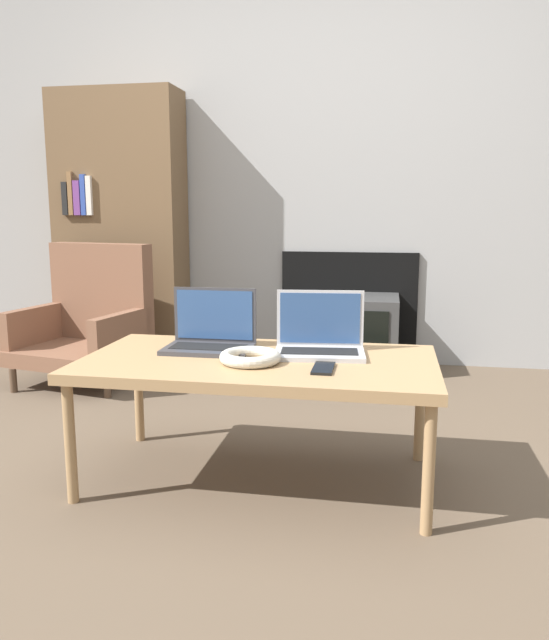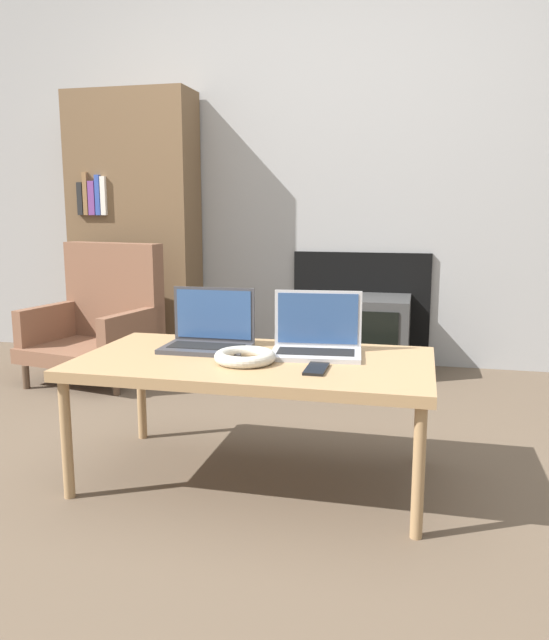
{
  "view_description": "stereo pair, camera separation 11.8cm",
  "coord_description": "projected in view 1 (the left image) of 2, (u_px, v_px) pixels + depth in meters",
  "views": [
    {
      "loc": [
        0.43,
        -1.88,
        0.94
      ],
      "look_at": [
        0.0,
        0.44,
        0.52
      ],
      "focal_mm": 35.0,
      "sensor_mm": 36.0,
      "label": 1
    },
    {
      "loc": [
        0.54,
        -1.85,
        0.94
      ],
      "look_at": [
        0.0,
        0.44,
        0.52
      ],
      "focal_mm": 35.0,
      "sensor_mm": 36.0,
      "label": 2
    }
  ],
  "objects": [
    {
      "name": "ground_plane",
      "position": [
        250.0,
        497.0,
        2.06
      ],
      "size": [
        14.0,
        14.0,
        0.0
      ],
      "primitive_type": "plane",
      "color": "brown"
    },
    {
      "name": "wall_back",
      "position": [
        321.0,
        150.0,
        3.74
      ],
      "size": [
        7.0,
        0.08,
        2.6
      ],
      "color": "#999999",
      "rests_on": "ground_plane"
    },
    {
      "name": "table",
      "position": [
        259.0,
        368.0,
        2.12
      ],
      "size": [
        1.2,
        0.64,
        0.44
      ],
      "color": "#9E7A51",
      "rests_on": "ground_plane"
    },
    {
      "name": "laptop_left",
      "position": [
        211.0,
        335.0,
        2.25
      ],
      "size": [
        0.31,
        0.2,
        0.22
      ],
      "rotation": [
        0.0,
        0.0,
        0.01
      ],
      "color": "#38383D",
      "rests_on": "table"
    },
    {
      "name": "laptop_right",
      "position": [
        320.0,
        340.0,
        2.18
      ],
      "size": [
        0.33,
        0.23,
        0.22
      ],
      "rotation": [
        0.0,
        0.0,
        0.1
      ],
      "color": "#B2B2B7",
      "rests_on": "table"
    },
    {
      "name": "headphones",
      "position": [
        250.0,
        357.0,
        2.06
      ],
      "size": [
        0.2,
        0.2,
        0.04
      ],
      "color": "beige",
      "rests_on": "table"
    },
    {
      "name": "phone",
      "position": [
        323.0,
        368.0,
        1.97
      ],
      "size": [
        0.06,
        0.15,
        0.01
      ],
      "color": "black",
      "rests_on": "table"
    },
    {
      "name": "tv",
      "position": [
        346.0,
        334.0,
        3.63
      ],
      "size": [
        0.6,
        0.43,
        0.44
      ],
      "color": "#383838",
      "rests_on": "ground_plane"
    },
    {
      "name": "armchair",
      "position": [
        90.0,
        320.0,
        3.43
      ],
      "size": [
        0.71,
        0.65,
        0.75
      ],
      "rotation": [
        0.0,
        0.0,
        -0.2
      ],
      "color": "brown",
      "rests_on": "ground_plane"
    },
    {
      "name": "bookshelf",
      "position": [
        121.0,
        228.0,
        3.84
      ],
      "size": [
        0.77,
        0.32,
        1.64
      ],
      "color": "brown",
      "rests_on": "ground_plane"
    }
  ]
}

